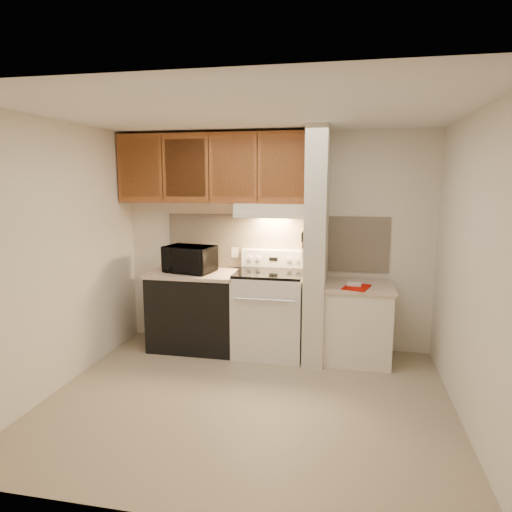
# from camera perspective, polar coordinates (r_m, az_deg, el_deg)

# --- Properties ---
(floor) EXTENTS (3.60, 3.60, 0.00)m
(floor) POSITION_cam_1_polar(r_m,az_deg,el_deg) (4.31, -1.06, -17.58)
(floor) COLOR tan
(floor) RESTS_ON ground
(ceiling) EXTENTS (3.60, 3.60, 0.00)m
(ceiling) POSITION_cam_1_polar(r_m,az_deg,el_deg) (3.87, -1.18, 17.54)
(ceiling) COLOR white
(ceiling) RESTS_ON wall_back
(wall_back) EXTENTS (3.60, 2.50, 0.02)m
(wall_back) POSITION_cam_1_polar(r_m,az_deg,el_deg) (5.35, 2.38, 1.91)
(wall_back) COLOR silver
(wall_back) RESTS_ON floor
(wall_left) EXTENTS (0.02, 3.00, 2.50)m
(wall_left) POSITION_cam_1_polar(r_m,az_deg,el_deg) (4.63, -23.43, -0.10)
(wall_left) COLOR silver
(wall_left) RESTS_ON floor
(wall_right) EXTENTS (0.02, 3.00, 2.50)m
(wall_right) POSITION_cam_1_polar(r_m,az_deg,el_deg) (3.93, 25.48, -1.86)
(wall_right) COLOR silver
(wall_right) RESTS_ON floor
(backsplash) EXTENTS (2.60, 0.02, 0.63)m
(backsplash) POSITION_cam_1_polar(r_m,az_deg,el_deg) (5.34, 2.36, 1.74)
(backsplash) COLOR beige
(backsplash) RESTS_ON wall_back
(range_body) EXTENTS (0.76, 0.65, 0.92)m
(range_body) POSITION_cam_1_polar(r_m,az_deg,el_deg) (5.19, 1.71, -7.28)
(range_body) COLOR silver
(range_body) RESTS_ON floor
(oven_window) EXTENTS (0.50, 0.01, 0.30)m
(oven_window) POSITION_cam_1_polar(r_m,az_deg,el_deg) (4.88, 1.07, -7.89)
(oven_window) COLOR black
(oven_window) RESTS_ON range_body
(oven_handle) EXTENTS (0.65, 0.02, 0.02)m
(oven_handle) POSITION_cam_1_polar(r_m,az_deg,el_deg) (4.78, 1.00, -5.51)
(oven_handle) COLOR silver
(oven_handle) RESTS_ON range_body
(cooktop) EXTENTS (0.74, 0.64, 0.03)m
(cooktop) POSITION_cam_1_polar(r_m,az_deg,el_deg) (5.07, 1.74, -2.13)
(cooktop) COLOR black
(cooktop) RESTS_ON range_body
(range_backguard) EXTENTS (0.76, 0.08, 0.20)m
(range_backguard) POSITION_cam_1_polar(r_m,az_deg,el_deg) (5.32, 2.26, -0.31)
(range_backguard) COLOR silver
(range_backguard) RESTS_ON range_body
(range_display) EXTENTS (0.10, 0.01, 0.04)m
(range_display) POSITION_cam_1_polar(r_m,az_deg,el_deg) (5.28, 2.19, -0.38)
(range_display) COLOR black
(range_display) RESTS_ON range_backguard
(range_knob_left_outer) EXTENTS (0.05, 0.02, 0.05)m
(range_knob_left_outer) POSITION_cam_1_polar(r_m,az_deg,el_deg) (5.33, -0.79, -0.29)
(range_knob_left_outer) COLOR silver
(range_knob_left_outer) RESTS_ON range_backguard
(range_knob_left_inner) EXTENTS (0.05, 0.02, 0.05)m
(range_knob_left_inner) POSITION_cam_1_polar(r_m,az_deg,el_deg) (5.31, 0.27, -0.32)
(range_knob_left_inner) COLOR silver
(range_knob_left_inner) RESTS_ON range_backguard
(range_knob_right_inner) EXTENTS (0.05, 0.02, 0.05)m
(range_knob_right_inner) POSITION_cam_1_polar(r_m,az_deg,el_deg) (5.25, 4.12, -0.46)
(range_knob_right_inner) COLOR silver
(range_knob_right_inner) RESTS_ON range_backguard
(range_knob_right_outer) EXTENTS (0.05, 0.02, 0.05)m
(range_knob_right_outer) POSITION_cam_1_polar(r_m,az_deg,el_deg) (5.24, 5.20, -0.49)
(range_knob_right_outer) COLOR silver
(range_knob_right_outer) RESTS_ON range_backguard
(dishwasher_front) EXTENTS (1.00, 0.63, 0.87)m
(dishwasher_front) POSITION_cam_1_polar(r_m,az_deg,el_deg) (5.41, -7.56, -6.90)
(dishwasher_front) COLOR black
(dishwasher_front) RESTS_ON floor
(left_countertop) EXTENTS (1.04, 0.67, 0.04)m
(left_countertop) POSITION_cam_1_polar(r_m,az_deg,el_deg) (5.30, -7.67, -2.18)
(left_countertop) COLOR beige
(left_countertop) RESTS_ON dishwasher_front
(spoon_rest) EXTENTS (0.25, 0.13, 0.02)m
(spoon_rest) POSITION_cam_1_polar(r_m,az_deg,el_deg) (5.49, -7.08, -1.47)
(spoon_rest) COLOR black
(spoon_rest) RESTS_ON left_countertop
(teal_jar) EXTENTS (0.10, 0.10, 0.10)m
(teal_jar) POSITION_cam_1_polar(r_m,az_deg,el_deg) (5.18, -7.52, -1.68)
(teal_jar) COLOR #276A66
(teal_jar) RESTS_ON left_countertop
(outlet) EXTENTS (0.08, 0.01, 0.12)m
(outlet) POSITION_cam_1_polar(r_m,az_deg,el_deg) (5.44, -2.67, 0.45)
(outlet) COLOR silver
(outlet) RESTS_ON backsplash
(microwave) EXTENTS (0.61, 0.47, 0.30)m
(microwave) POSITION_cam_1_polar(r_m,az_deg,el_deg) (5.27, -8.29, -0.38)
(microwave) COLOR black
(microwave) RESTS_ON left_countertop
(partition_pillar) EXTENTS (0.22, 0.70, 2.50)m
(partition_pillar) POSITION_cam_1_polar(r_m,az_deg,el_deg) (4.95, 7.57, 1.21)
(partition_pillar) COLOR beige
(partition_pillar) RESTS_ON floor
(pillar_trim) EXTENTS (0.01, 0.70, 0.04)m
(pillar_trim) POSITION_cam_1_polar(r_m,az_deg,el_deg) (4.95, 6.25, 1.82)
(pillar_trim) COLOR brown
(pillar_trim) RESTS_ON partition_pillar
(knife_strip) EXTENTS (0.02, 0.42, 0.04)m
(knife_strip) POSITION_cam_1_polar(r_m,az_deg,el_deg) (4.90, 6.13, 1.98)
(knife_strip) COLOR black
(knife_strip) RESTS_ON partition_pillar
(knife_blade_a) EXTENTS (0.01, 0.03, 0.16)m
(knife_blade_a) POSITION_cam_1_polar(r_m,az_deg,el_deg) (4.76, 5.78, 0.53)
(knife_blade_a) COLOR silver
(knife_blade_a) RESTS_ON knife_strip
(knife_handle_a) EXTENTS (0.02, 0.02, 0.10)m
(knife_handle_a) POSITION_cam_1_polar(r_m,az_deg,el_deg) (4.72, 5.80, 2.31)
(knife_handle_a) COLOR black
(knife_handle_a) RESTS_ON knife_strip
(knife_blade_b) EXTENTS (0.01, 0.04, 0.18)m
(knife_blade_b) POSITION_cam_1_polar(r_m,az_deg,el_deg) (4.83, 5.87, 0.56)
(knife_blade_b) COLOR silver
(knife_blade_b) RESTS_ON knife_strip
(knife_handle_b) EXTENTS (0.02, 0.02, 0.10)m
(knife_handle_b) POSITION_cam_1_polar(r_m,az_deg,el_deg) (4.82, 5.92, 2.46)
(knife_handle_b) COLOR black
(knife_handle_b) RESTS_ON knife_strip
(knife_blade_c) EXTENTS (0.01, 0.04, 0.20)m
(knife_blade_c) POSITION_cam_1_polar(r_m,az_deg,el_deg) (4.93, 5.97, 0.61)
(knife_blade_c) COLOR silver
(knife_blade_c) RESTS_ON knife_strip
(knife_handle_c) EXTENTS (0.02, 0.02, 0.10)m
(knife_handle_c) POSITION_cam_1_polar(r_m,az_deg,el_deg) (4.89, 5.99, 2.55)
(knife_handle_c) COLOR black
(knife_handle_c) RESTS_ON knife_strip
(knife_blade_d) EXTENTS (0.01, 0.04, 0.16)m
(knife_blade_d) POSITION_cam_1_polar(r_m,az_deg,el_deg) (4.98, 6.05, 0.95)
(knife_blade_d) COLOR silver
(knife_blade_d) RESTS_ON knife_strip
(knife_handle_d) EXTENTS (0.02, 0.02, 0.10)m
(knife_handle_d) POSITION_cam_1_polar(r_m,az_deg,el_deg) (4.97, 6.09, 2.67)
(knife_handle_d) COLOR black
(knife_handle_d) RESTS_ON knife_strip
(knife_blade_e) EXTENTS (0.01, 0.04, 0.18)m
(knife_blade_e) POSITION_cam_1_polar(r_m,az_deg,el_deg) (5.08, 6.15, 0.99)
(knife_blade_e) COLOR silver
(knife_blade_e) RESTS_ON knife_strip
(knife_handle_e) EXTENTS (0.02, 0.02, 0.10)m
(knife_handle_e) POSITION_cam_1_polar(r_m,az_deg,el_deg) (5.05, 6.17, 2.77)
(knife_handle_e) COLOR black
(knife_handle_e) RESTS_ON knife_strip
(oven_mitt) EXTENTS (0.03, 0.10, 0.24)m
(oven_mitt) POSITION_cam_1_polar(r_m,az_deg,el_deg) (5.14, 6.22, 0.96)
(oven_mitt) COLOR gray
(oven_mitt) RESTS_ON partition_pillar
(right_cab_base) EXTENTS (0.70, 0.60, 0.81)m
(right_cab_base) POSITION_cam_1_polar(r_m,az_deg,el_deg) (5.13, 12.55, -8.34)
(right_cab_base) COLOR silver
(right_cab_base) RESTS_ON floor
(right_countertop) EXTENTS (0.74, 0.64, 0.04)m
(right_countertop) POSITION_cam_1_polar(r_m,az_deg,el_deg) (5.02, 12.72, -3.72)
(right_countertop) COLOR beige
(right_countertop) RESTS_ON right_cab_base
(red_folder) EXTENTS (0.32, 0.38, 0.01)m
(red_folder) POSITION_cam_1_polar(r_m,az_deg,el_deg) (4.87, 12.47, -3.82)
(red_folder) COLOR #B20D02
(red_folder) RESTS_ON right_countertop
(white_box) EXTENTS (0.15, 0.11, 0.04)m
(white_box) POSITION_cam_1_polar(r_m,az_deg,el_deg) (4.91, 12.18, -3.52)
(white_box) COLOR white
(white_box) RESTS_ON right_countertop
(range_hood) EXTENTS (0.78, 0.44, 0.15)m
(range_hood) POSITION_cam_1_polar(r_m,az_deg,el_deg) (5.10, 2.01, 5.77)
(range_hood) COLOR silver
(range_hood) RESTS_ON upper_cabinets
(hood_lip) EXTENTS (0.78, 0.04, 0.06)m
(hood_lip) POSITION_cam_1_polar(r_m,az_deg,el_deg) (4.89, 1.60, 5.08)
(hood_lip) COLOR silver
(hood_lip) RESTS_ON range_hood
(upper_cabinets) EXTENTS (2.18, 0.33, 0.77)m
(upper_cabinets) POSITION_cam_1_polar(r_m,az_deg,el_deg) (5.29, -5.40, 10.86)
(upper_cabinets) COLOR brown
(upper_cabinets) RESTS_ON wall_back
(cab_door_a) EXTENTS (0.46, 0.01, 0.63)m
(cab_door_a) POSITION_cam_1_polar(r_m,az_deg,el_deg) (5.43, -14.33, 10.57)
(cab_door_a) COLOR brown
(cab_door_a) RESTS_ON upper_cabinets
(cab_gap_a) EXTENTS (0.01, 0.01, 0.73)m
(cab_gap_a) POSITION_cam_1_polar(r_m,az_deg,el_deg) (5.32, -11.64, 10.70)
(cab_gap_a) COLOR black
(cab_gap_a) RESTS_ON upper_cabinets
(cab_door_b) EXTENTS (0.46, 0.01, 0.63)m
(cab_door_b) POSITION_cam_1_polar(r_m,az_deg,el_deg) (5.22, -8.84, 10.80)
(cab_door_b) COLOR brown
(cab_door_b) RESTS_ON upper_cabinets
(cab_gap_b) EXTENTS (0.01, 0.01, 0.73)m
(cab_gap_b) POSITION_cam_1_polar(r_m,az_deg,el_deg) (5.13, -5.93, 10.89)
(cab_gap_b) COLOR black
(cab_gap_b) RESTS_ON upper_cabinets
(cab_door_c) EXTENTS (0.46, 0.01, 0.63)m
(cab_door_c) POSITION_cam_1_polar(r_m,az_deg,el_deg) (5.06, -2.93, 10.94)
(cab_door_c) COLOR brown
(cab_door_c) RESTS_ON upper_cabinets
(cab_gap_c) EXTENTS (0.01, 0.01, 0.73)m
(cab_gap_c) POSITION_cam_1_polar(r_m,az_deg,el_deg) (5.00, 0.15, 10.97)
(cab_gap_c) COLOR black
(cab_gap_c) RESTS_ON upper_cabinets
(cab_door_d) EXTENTS (0.46, 0.01, 0.63)m
(cab_door_d) POSITION_cam_1_polar(r_m,az_deg,el_deg) (4.95, 3.30, 10.97)
(cab_door_d) COLOR brown
(cab_door_d) RESTS_ON upper_cabinets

